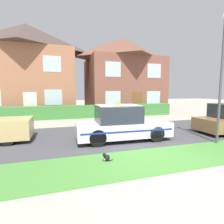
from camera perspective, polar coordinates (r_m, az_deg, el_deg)
The scene contains 9 objects.
ground_plane at distance 6.15m, azimuth 12.99°, elevation -13.98°, with size 80.00×80.00×0.00m, color #A89E8E.
road_strip at distance 9.04m, azimuth 2.23°, elevation -7.06°, with size 28.00×5.09×0.01m, color #424247.
lawn_verge at distance 5.96m, azimuth 14.17°, elevation -14.66°, with size 28.00×2.03×0.01m, color #478438.
garden_hedge at distance 14.70m, azimuth -6.48°, elevation 0.24°, with size 14.54×0.86×1.03m, color #3D7F38.
police_car at distance 7.76m, azimuth 3.08°, elevation -3.92°, with size 4.17×1.75×1.65m.
cat at distance 5.61m, azimuth -1.89°, elevation -14.59°, with size 0.34×0.23×0.29m.
house_left at distance 18.46m, azimuth -25.92°, elevation 12.46°, with size 8.65×5.72×8.28m.
house_right at distance 19.10m, azimuth 3.54°, elevation 12.04°, with size 7.76×6.22×7.73m.
street_lamp at distance 8.46m, azimuth 32.23°, elevation 11.71°, with size 0.24×0.24×5.18m.
Camera 1 is at (-2.95, -4.95, 2.15)m, focal length 28.00 mm.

